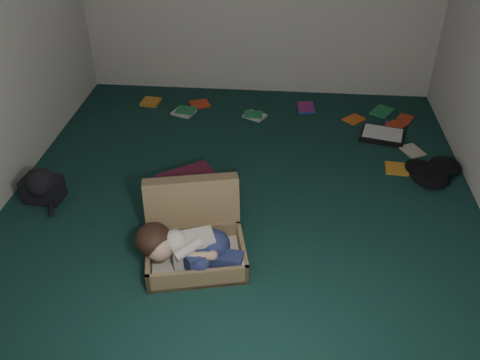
# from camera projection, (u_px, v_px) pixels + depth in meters

# --- Properties ---
(floor) EXTENTS (4.50, 4.50, 0.00)m
(floor) POSITION_uv_depth(u_px,v_px,m) (242.00, 203.00, 4.32)
(floor) COLOR #11302B
(floor) RESTS_ON ground
(wall_front) EXTENTS (4.50, 0.00, 4.50)m
(wall_front) POSITION_uv_depth(u_px,v_px,m) (185.00, 304.00, 1.74)
(wall_front) COLOR silver
(wall_front) RESTS_ON ground
(suitcase) EXTENTS (0.84, 0.83, 0.52)m
(suitcase) POSITION_uv_depth(u_px,v_px,m) (194.00, 235.00, 3.75)
(suitcase) COLOR olive
(suitcase) RESTS_ON floor
(person) EXTENTS (0.79, 0.39, 0.32)m
(person) POSITION_uv_depth(u_px,v_px,m) (189.00, 247.00, 3.58)
(person) COLOR silver
(person) RESTS_ON suitcase
(maroon_bin) EXTENTS (0.57, 0.55, 0.31)m
(maroon_bin) POSITION_uv_depth(u_px,v_px,m) (190.00, 193.00, 4.18)
(maroon_bin) COLOR #430D1D
(maroon_bin) RESTS_ON floor
(backpack) EXTENTS (0.42, 0.35, 0.23)m
(backpack) POSITION_uv_depth(u_px,v_px,m) (43.00, 188.00, 4.30)
(backpack) COLOR black
(backpack) RESTS_ON floor
(clothing_pile) EXTENTS (0.49, 0.44, 0.13)m
(clothing_pile) POSITION_uv_depth(u_px,v_px,m) (433.00, 170.00, 4.62)
(clothing_pile) COLOR black
(clothing_pile) RESTS_ON floor
(paper_tray) EXTENTS (0.49, 0.41, 0.06)m
(paper_tray) POSITION_uv_depth(u_px,v_px,m) (382.00, 135.00, 5.21)
(paper_tray) COLOR black
(paper_tray) RESTS_ON floor
(book_scatter) EXTENTS (3.09, 1.45, 0.02)m
(book_scatter) POSITION_uv_depth(u_px,v_px,m) (309.00, 121.00, 5.50)
(book_scatter) COLOR orange
(book_scatter) RESTS_ON floor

